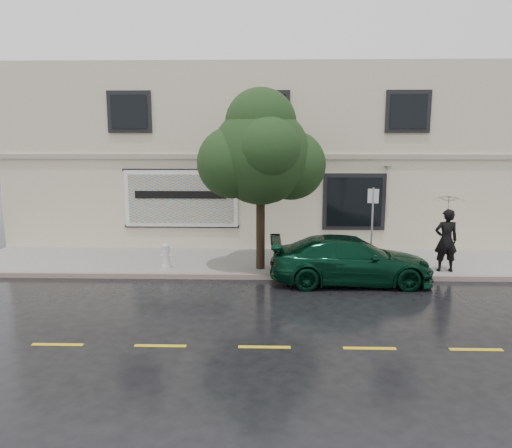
{
  "coord_description": "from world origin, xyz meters",
  "views": [
    {
      "loc": [
        0.1,
        -13.34,
        4.42
      ],
      "look_at": [
        -0.34,
        2.2,
        1.6
      ],
      "focal_mm": 35.0,
      "sensor_mm": 36.0,
      "label": 1
    }
  ],
  "objects_px": {
    "car": "(351,260)",
    "pedestrian": "(446,240)",
    "fire_hydrant": "(166,256)",
    "street_tree": "(261,156)"
  },
  "relations": [
    {
      "from": "car",
      "to": "fire_hydrant",
      "type": "height_order",
      "value": "car"
    },
    {
      "from": "car",
      "to": "pedestrian",
      "type": "relative_size",
      "value": 2.42
    },
    {
      "from": "fire_hydrant",
      "to": "street_tree",
      "type": "bearing_deg",
      "value": -0.49
    },
    {
      "from": "pedestrian",
      "to": "fire_hydrant",
      "type": "distance_m",
      "value": 8.87
    },
    {
      "from": "car",
      "to": "street_tree",
      "type": "xyz_separation_m",
      "value": [
        -2.72,
        1.0,
        3.05
      ]
    },
    {
      "from": "car",
      "to": "street_tree",
      "type": "relative_size",
      "value": 0.93
    },
    {
      "from": "car",
      "to": "pedestrian",
      "type": "height_order",
      "value": "pedestrian"
    },
    {
      "from": "street_tree",
      "to": "fire_hydrant",
      "type": "relative_size",
      "value": 6.39
    },
    {
      "from": "pedestrian",
      "to": "fire_hydrant",
      "type": "height_order",
      "value": "pedestrian"
    },
    {
      "from": "pedestrian",
      "to": "car",
      "type": "bearing_deg",
      "value": 15.22
    }
  ]
}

